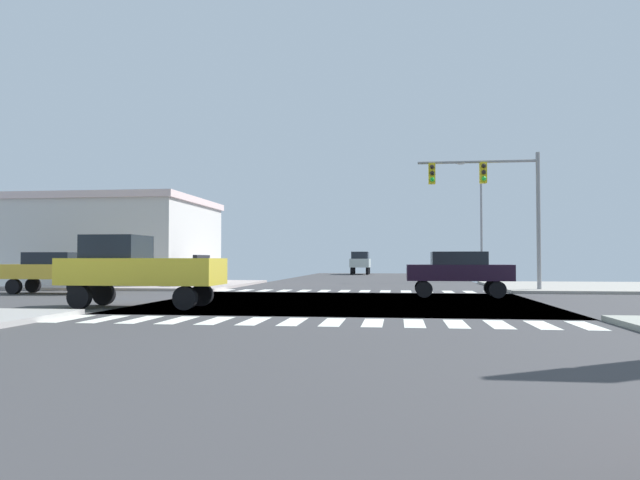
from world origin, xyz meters
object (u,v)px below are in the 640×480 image
object	(u,v)px
traffic_signal_mast	(491,190)
sedan_inner_3	(459,270)
pickup_nearside_1	(137,268)
suv_queued_1	(360,261)
bank_building	(111,242)
sedan_trailing_2	(54,269)
street_lamp	(478,210)

from	to	relation	value
traffic_signal_mast	sedan_inner_3	bearing A→B (deg)	-115.66
pickup_nearside_1	suv_queued_1	bearing A→B (deg)	-5.96
bank_building	sedan_trailing_2	size ratio (longest dim) A/B	3.06
traffic_signal_mast	suv_queued_1	size ratio (longest dim) A/B	1.46
traffic_signal_mast	sedan_trailing_2	size ratio (longest dim) A/B	1.56
pickup_nearside_1	sedan_trailing_2	world-z (taller)	pickup_nearside_1
bank_building	sedan_inner_3	size ratio (longest dim) A/B	3.06
suv_queued_1	sedan_trailing_2	xyz separation A→B (m)	(-11.75, -36.77, -0.28)
pickup_nearside_1	sedan_trailing_2	bearing A→B (deg)	45.76
suv_queued_1	sedan_trailing_2	size ratio (longest dim) A/B	1.07
traffic_signal_mast	pickup_nearside_1	size ratio (longest dim) A/B	1.32
bank_building	pickup_nearside_1	world-z (taller)	bank_building
pickup_nearside_1	sedan_inner_3	size ratio (longest dim) A/B	1.19
suv_queued_1	street_lamp	bearing A→B (deg)	116.52
street_lamp	pickup_nearside_1	bearing A→B (deg)	-119.60
traffic_signal_mast	suv_queued_1	xyz separation A→B (m)	(-8.37, 32.63, -3.53)
traffic_signal_mast	sedan_trailing_2	bearing A→B (deg)	-168.38
street_lamp	sedan_inner_3	bearing A→B (deg)	-99.93
street_lamp	bank_building	distance (m)	24.86
street_lamp	traffic_signal_mast	bearing A→B (deg)	-94.70
traffic_signal_mast	sedan_trailing_2	xyz separation A→B (m)	(-20.13, -4.14, -3.81)
suv_queued_1	sedan_inner_3	world-z (taller)	suv_queued_1
street_lamp	sedan_inner_3	size ratio (longest dim) A/B	1.98
street_lamp	bank_building	world-z (taller)	street_lamp
sedan_trailing_2	suv_queued_1	bearing A→B (deg)	162.27
suv_queued_1	sedan_inner_3	size ratio (longest dim) A/B	1.07
traffic_signal_mast	pickup_nearside_1	xyz separation A→B (m)	(-12.94, -11.14, -3.64)
pickup_nearside_1	traffic_signal_mast	bearing A→B (deg)	-49.27
pickup_nearside_1	suv_queued_1	world-z (taller)	pickup_nearside_1
traffic_signal_mast	suv_queued_1	bearing A→B (deg)	104.39
pickup_nearside_1	suv_queued_1	xyz separation A→B (m)	(4.57, 43.77, 0.10)
street_lamp	suv_queued_1	distance (m)	21.57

